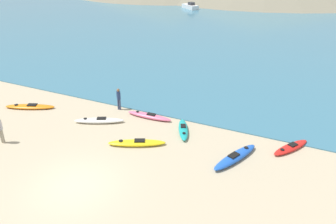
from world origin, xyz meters
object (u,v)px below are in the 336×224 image
at_px(kayak_on_sand_0, 99,121).
at_px(person_near_foreground, 0,128).
at_px(kayak_on_sand_5, 183,129).
at_px(kayak_on_sand_6, 291,147).
at_px(kayak_on_sand_4, 149,116).
at_px(kayak_on_sand_1, 30,107).
at_px(moored_boat_3, 190,6).
at_px(kayak_on_sand_2, 235,157).
at_px(kayak_on_sand_3, 137,143).
at_px(person_near_waterline, 119,98).

height_order(kayak_on_sand_0, person_near_foreground, person_near_foreground).
xyz_separation_m(kayak_on_sand_5, kayak_on_sand_6, (6.35, 0.75, -0.04)).
bearing_deg(kayak_on_sand_4, kayak_on_sand_6, -0.10).
xyz_separation_m(kayak_on_sand_4, person_near_foreground, (-6.29, -6.52, 0.84)).
distance_m(kayak_on_sand_0, kayak_on_sand_1, 5.87).
bearing_deg(kayak_on_sand_6, kayak_on_sand_4, 179.90).
xyz_separation_m(person_near_foreground, moored_boat_3, (-8.86, 51.93, -0.48)).
distance_m(kayak_on_sand_1, kayak_on_sand_6, 17.85).
relative_size(kayak_on_sand_4, moored_boat_3, 0.78).
bearing_deg(kayak_on_sand_0, person_near_foreground, -128.85).
bearing_deg(kayak_on_sand_2, kayak_on_sand_6, 42.41).
bearing_deg(kayak_on_sand_6, kayak_on_sand_1, -172.62).
xyz_separation_m(kayak_on_sand_1, person_near_foreground, (2.23, -4.21, 0.86)).
distance_m(kayak_on_sand_3, person_near_foreground, 7.98).
distance_m(kayak_on_sand_5, person_near_foreground, 10.81).
distance_m(kayak_on_sand_0, kayak_on_sand_2, 9.24).
distance_m(kayak_on_sand_2, kayak_on_sand_3, 5.67).
xyz_separation_m(kayak_on_sand_0, kayak_on_sand_3, (3.66, -1.36, -0.01)).
height_order(kayak_on_sand_0, kayak_on_sand_3, kayak_on_sand_0).
height_order(kayak_on_sand_2, kayak_on_sand_3, kayak_on_sand_2).
xyz_separation_m(kayak_on_sand_3, kayak_on_sand_6, (8.18, 3.36, -0.02)).
bearing_deg(person_near_foreground, kayak_on_sand_2, 17.79).
relative_size(kayak_on_sand_2, person_near_foreground, 2.04).
height_order(kayak_on_sand_4, kayak_on_sand_6, kayak_on_sand_4).
xyz_separation_m(kayak_on_sand_1, kayak_on_sand_5, (11.35, 1.54, 0.03)).
height_order(kayak_on_sand_1, person_near_waterline, person_near_waterline).
bearing_deg(kayak_on_sand_1, kayak_on_sand_6, 7.38).
xyz_separation_m(kayak_on_sand_1, moored_boat_3, (-6.63, 47.72, 0.38)).
distance_m(kayak_on_sand_3, kayak_on_sand_6, 8.85).
height_order(kayak_on_sand_4, kayak_on_sand_5, kayak_on_sand_5).
bearing_deg(kayak_on_sand_3, kayak_on_sand_6, 22.34).
bearing_deg(person_near_foreground, person_near_waterline, 61.17).
relative_size(kayak_on_sand_1, person_near_foreground, 2.08).
xyz_separation_m(kayak_on_sand_4, person_near_waterline, (-2.56, 0.26, 0.77)).
bearing_deg(kayak_on_sand_5, kayak_on_sand_4, 164.87).
bearing_deg(kayak_on_sand_0, kayak_on_sand_1, -177.14).
distance_m(kayak_on_sand_1, moored_boat_3, 48.18).
height_order(kayak_on_sand_0, kayak_on_sand_2, kayak_on_sand_2).
xyz_separation_m(kayak_on_sand_1, kayak_on_sand_3, (9.52, -1.07, 0.02)).
distance_m(kayak_on_sand_5, person_near_waterline, 5.53).
relative_size(kayak_on_sand_4, person_near_waterline, 2.03).
relative_size(person_near_foreground, person_near_waterline, 1.07).
distance_m(kayak_on_sand_0, moored_boat_3, 49.05).
height_order(person_near_foreground, moored_boat_3, person_near_foreground).
bearing_deg(kayak_on_sand_4, kayak_on_sand_5, -15.13).
bearing_deg(kayak_on_sand_0, kayak_on_sand_3, -20.45).
xyz_separation_m(kayak_on_sand_5, person_near_foreground, (-9.12, -5.76, 0.83)).
height_order(person_near_waterline, moored_boat_3, person_near_waterline).
xyz_separation_m(kayak_on_sand_5, person_near_waterline, (-5.39, 1.02, 0.76)).
bearing_deg(kayak_on_sand_5, kayak_on_sand_0, -167.16).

